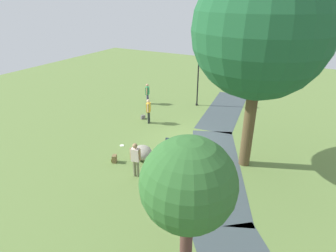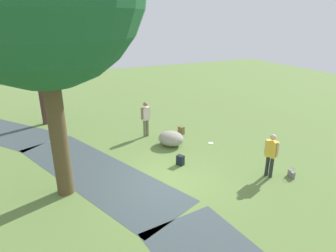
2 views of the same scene
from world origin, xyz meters
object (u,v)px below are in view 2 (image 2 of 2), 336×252
(spare_backpack_on_lawn, at_px, (181,160))
(frisbee_on_grass, at_px, (211,143))
(woman_with_handbag, at_px, (271,153))
(handbag_on_grass, at_px, (291,173))
(young_tree_near_path, at_px, (36,57))
(passerby_on_path, at_px, (146,116))
(backpack_by_boulder, at_px, (181,130))
(lawn_boulder, at_px, (171,139))

(spare_backpack_on_lawn, relative_size, frisbee_on_grass, 1.62)
(woman_with_handbag, xyz_separation_m, handbag_on_grass, (-0.39, -0.72, -0.81))
(young_tree_near_path, relative_size, passerby_on_path, 2.78)
(woman_with_handbag, xyz_separation_m, passerby_on_path, (5.45, 2.68, 0.05))
(spare_backpack_on_lawn, bearing_deg, backpack_by_boulder, -27.72)
(spare_backpack_on_lawn, bearing_deg, young_tree_near_path, 31.75)
(handbag_on_grass, distance_m, spare_backpack_on_lawn, 4.09)
(woman_with_handbag, bearing_deg, passerby_on_path, 26.14)
(spare_backpack_on_lawn, bearing_deg, frisbee_on_grass, -60.30)
(young_tree_near_path, height_order, passerby_on_path, young_tree_near_path)
(woman_with_handbag, xyz_separation_m, backpack_by_boulder, (4.96, 1.01, -0.76))
(handbag_on_grass, height_order, backpack_by_boulder, backpack_by_boulder)
(handbag_on_grass, relative_size, frisbee_on_grass, 1.38)
(lawn_boulder, bearing_deg, frisbee_on_grass, -108.28)
(woman_with_handbag, height_order, handbag_on_grass, woman_with_handbag)
(backpack_by_boulder, distance_m, spare_backpack_on_lawn, 3.20)
(handbag_on_grass, height_order, spare_backpack_on_lawn, spare_backpack_on_lawn)
(passerby_on_path, bearing_deg, young_tree_near_path, 47.72)
(lawn_boulder, bearing_deg, backpack_by_boulder, -46.10)
(woman_with_handbag, xyz_separation_m, frisbee_on_grass, (3.38, 0.30, -0.94))
(frisbee_on_grass, bearing_deg, spare_backpack_on_lawn, 119.70)
(woman_with_handbag, distance_m, handbag_on_grass, 1.15)
(young_tree_near_path, distance_m, woman_with_handbag, 11.97)
(spare_backpack_on_lawn, bearing_deg, woman_with_handbag, -130.37)
(lawn_boulder, xyz_separation_m, passerby_on_path, (1.49, 0.62, 0.67))
(frisbee_on_grass, bearing_deg, young_tree_near_path, 48.15)
(woman_with_handbag, bearing_deg, backpack_by_boulder, 11.55)
(passerby_on_path, distance_m, handbag_on_grass, 6.81)
(lawn_boulder, height_order, handbag_on_grass, lawn_boulder)
(young_tree_near_path, distance_m, lawn_boulder, 7.99)
(lawn_boulder, relative_size, spare_backpack_on_lawn, 3.79)
(backpack_by_boulder, bearing_deg, young_tree_near_path, 53.56)
(passerby_on_path, bearing_deg, spare_backpack_on_lawn, -177.01)
(woman_with_handbag, relative_size, handbag_on_grass, 4.82)
(young_tree_near_path, bearing_deg, passerby_on_path, -132.28)
(passerby_on_path, height_order, handbag_on_grass, passerby_on_path)
(passerby_on_path, distance_m, spare_backpack_on_lawn, 3.43)
(handbag_on_grass, bearing_deg, lawn_boulder, 32.49)
(passerby_on_path, bearing_deg, woman_with_handbag, -153.86)
(woman_with_handbag, bearing_deg, spare_backpack_on_lawn, 49.63)
(young_tree_near_path, xyz_separation_m, handbag_on_grass, (-9.76, -7.70, -3.41))
(frisbee_on_grass, bearing_deg, handbag_on_grass, -164.87)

